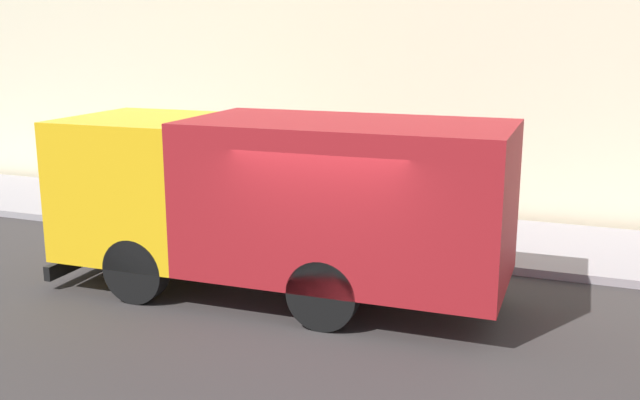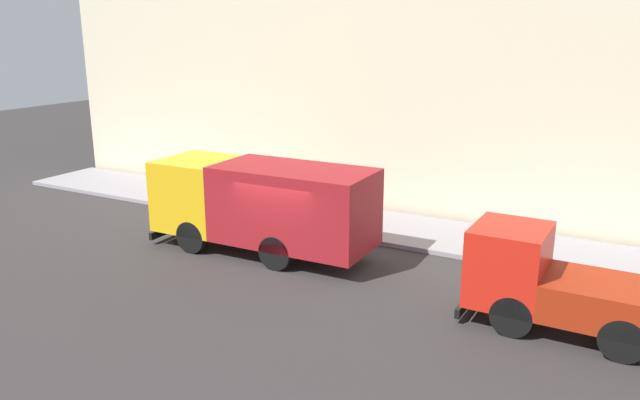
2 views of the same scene
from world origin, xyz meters
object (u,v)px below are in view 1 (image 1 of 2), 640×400
at_px(large_utility_truck, 278,196).
at_px(street_sign_post, 298,172).
at_px(pedestrian_walking, 384,187).
at_px(traffic_cone_orange, 130,205).

height_order(large_utility_truck, street_sign_post, large_utility_truck).
bearing_deg(street_sign_post, pedestrian_walking, -42.30).
height_order(pedestrian_walking, street_sign_post, street_sign_post).
bearing_deg(pedestrian_walking, traffic_cone_orange, 120.79).
distance_m(large_utility_truck, street_sign_post, 2.69).
bearing_deg(traffic_cone_orange, street_sign_post, -89.17).
xyz_separation_m(pedestrian_walking, street_sign_post, (-1.43, 1.30, 0.47)).
bearing_deg(pedestrian_walking, street_sign_post, 152.40).
xyz_separation_m(large_utility_truck, pedestrian_walking, (4.01, -0.56, -0.61)).
bearing_deg(street_sign_post, large_utility_truck, -163.98).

